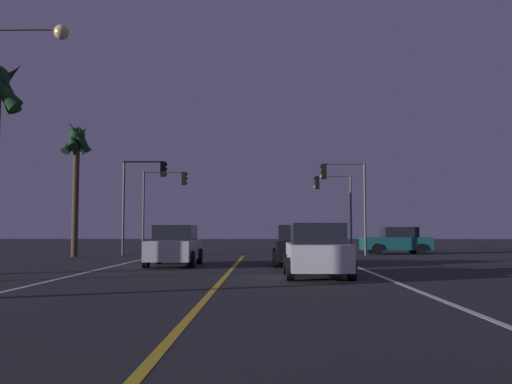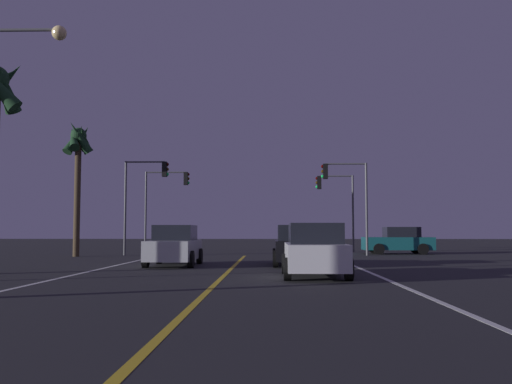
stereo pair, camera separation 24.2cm
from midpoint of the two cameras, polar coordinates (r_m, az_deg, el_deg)
The scene contains 13 objects.
lane_edge_right at distance 14.15m, azimuth 15.92°, elevation -9.75°, with size 0.16×38.51×0.01m, color silver.
lane_edge_left at distance 15.11m, azimuth -24.50°, elevation -9.16°, with size 0.16×38.51×0.01m, color silver.
lane_center_divider at distance 13.75m, azimuth -5.00°, elevation -10.05°, with size 0.16×38.51×0.01m, color gold.
car_crossing_side at distance 36.58m, azimuth 13.95°, elevation -4.86°, with size 4.30×2.02×1.70m.
car_oncoming at distance 23.85m, azimuth -8.58°, elevation -5.47°, with size 2.02×4.30×1.70m.
car_lead_same_lane at distance 17.92m, azimuth 5.82°, elevation -6.00°, with size 2.02×4.30×1.70m.
car_ahead_far at distance 23.80m, azimuth 3.90°, elevation -5.51°, with size 2.02×4.30×1.70m.
traffic_light_near_right at distance 33.77m, azimuth 8.71°, elevation 0.50°, with size 2.76×0.36×5.51m.
traffic_light_near_left at distance 34.28m, azimuth -11.54°, elevation 0.64°, with size 2.69×0.36×5.66m.
traffic_light_far_right at distance 39.20m, azimuth 7.68°, elevation -0.33°, with size 2.65×0.36×5.31m.
traffic_light_far_left at distance 39.61m, azimuth -9.49°, elevation -0.01°, with size 3.14×0.36×5.61m.
street_lamp_left_mid at distance 18.27m, azimuth -24.76°, elevation 7.21°, with size 2.63×0.44×7.60m.
palm_tree_left_far at distance 33.76m, azimuth -18.02°, elevation 4.20°, with size 1.90×2.03×7.78m.
Camera 1 is at (1.29, -0.35, 1.47)m, focal length 39.26 mm.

